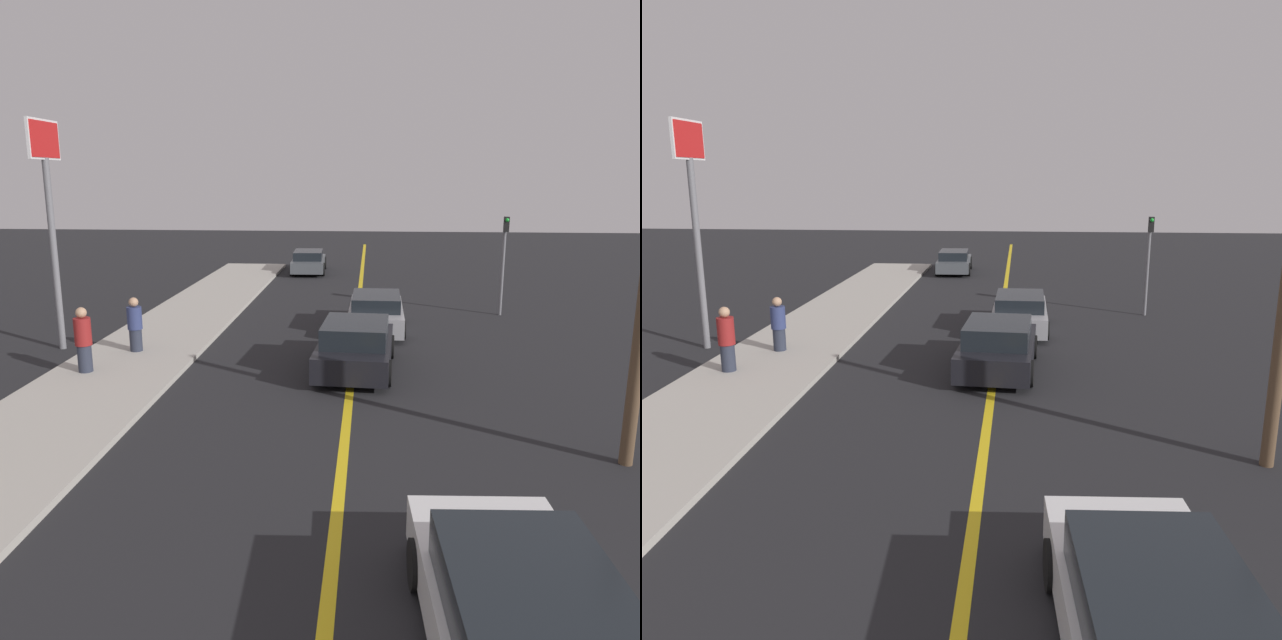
% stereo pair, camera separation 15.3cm
% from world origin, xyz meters
% --- Properties ---
extents(road_center_line, '(0.20, 60.00, 0.01)m').
position_xyz_m(road_center_line, '(0.00, 18.00, 0.00)').
color(road_center_line, gold).
rests_on(road_center_line, ground_plane).
extents(sidewalk_left, '(3.42, 35.43, 0.14)m').
position_xyz_m(sidewalk_left, '(-6.18, 17.71, 0.07)').
color(sidewalk_left, '#ADA89E').
rests_on(sidewalk_left, ground_plane).
extents(car_near_right_lane, '(2.23, 4.86, 1.33)m').
position_xyz_m(car_near_right_lane, '(2.10, 5.08, 0.64)').
color(car_near_right_lane, silver).
rests_on(car_near_right_lane, ground_plane).
extents(car_ahead_center, '(2.20, 4.14, 1.38)m').
position_xyz_m(car_ahead_center, '(0.09, 15.66, 0.66)').
color(car_ahead_center, black).
rests_on(car_ahead_center, ground_plane).
extents(car_far_distant, '(1.96, 4.21, 1.26)m').
position_xyz_m(car_far_distant, '(0.67, 20.34, 0.61)').
color(car_far_distant, '#9E9EA3').
rests_on(car_far_distant, ground_plane).
extents(car_parked_left_lot, '(1.98, 4.24, 1.21)m').
position_xyz_m(car_parked_left_lot, '(-2.91, 33.19, 0.60)').
color(car_parked_left_lot, '#4C5156').
rests_on(car_parked_left_lot, ground_plane).
extents(pedestrian_mid_group, '(0.43, 0.43, 1.71)m').
position_xyz_m(pedestrian_mid_group, '(-6.91, 14.54, 0.99)').
color(pedestrian_mid_group, '#282D3D').
rests_on(pedestrian_mid_group, sidewalk_left).
extents(pedestrian_far_standing, '(0.42, 0.42, 1.58)m').
position_xyz_m(pedestrian_far_standing, '(-6.33, 16.59, 0.92)').
color(pedestrian_far_standing, '#282D3D').
rests_on(pedestrian_far_standing, sidewalk_left).
extents(traffic_light, '(0.18, 0.40, 3.69)m').
position_xyz_m(traffic_light, '(5.37, 23.01, 2.29)').
color(traffic_light, slate).
rests_on(traffic_light, ground_plane).
extents(roadside_sign, '(0.20, 1.68, 6.69)m').
position_xyz_m(roadside_sign, '(-8.85, 17.14, 4.82)').
color(roadside_sign, slate).
rests_on(roadside_sign, ground_plane).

